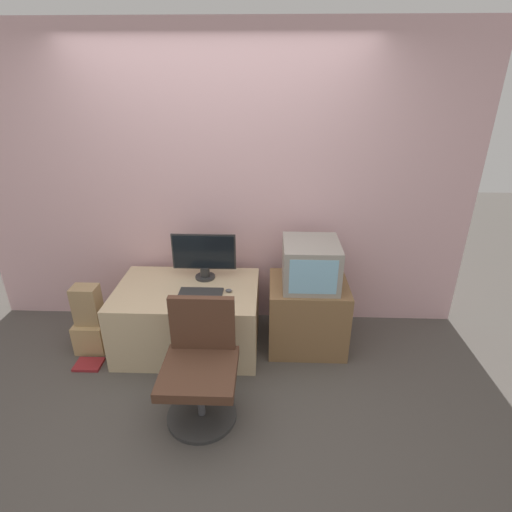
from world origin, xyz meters
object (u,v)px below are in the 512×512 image
at_px(main_monitor, 204,255).
at_px(cardboard_box_lower, 93,334).
at_px(book, 89,364).
at_px(crt_tv, 311,264).
at_px(office_chair, 200,369).
at_px(mouse, 229,291).
at_px(keyboard, 201,292).

relative_size(main_monitor, cardboard_box_lower, 2.05).
xyz_separation_m(cardboard_box_lower, book, (0.05, -0.25, -0.12)).
relative_size(crt_tv, office_chair, 0.57).
distance_m(main_monitor, crt_tv, 0.91).
bearing_deg(mouse, book, -166.73).
bearing_deg(crt_tv, office_chair, -134.22).
relative_size(main_monitor, crt_tv, 1.14).
xyz_separation_m(keyboard, crt_tv, (0.89, 0.12, 0.22)).
xyz_separation_m(keyboard, office_chair, (0.10, -0.70, -0.20)).
xyz_separation_m(office_chair, book, (-1.03, 0.44, -0.36)).
relative_size(keyboard, office_chair, 0.43).
relative_size(office_chair, book, 3.87).
bearing_deg(keyboard, book, -164.78).
height_order(keyboard, book, keyboard).
height_order(crt_tv, office_chair, crt_tv).
height_order(crt_tv, book, crt_tv).
bearing_deg(book, office_chair, -23.41).
distance_m(keyboard, book, 1.11).
xyz_separation_m(keyboard, cardboard_box_lower, (-0.97, -0.00, -0.44)).
bearing_deg(book, keyboard, 15.22).
distance_m(main_monitor, office_chair, 1.05).
distance_m(crt_tv, cardboard_box_lower, 1.98).
bearing_deg(book, mouse, 13.27).
xyz_separation_m(main_monitor, keyboard, (0.01, -0.27, -0.21)).
relative_size(mouse, cardboard_box_lower, 0.20).
height_order(crt_tv, cardboard_box_lower, crt_tv).
height_order(mouse, crt_tv, crt_tv).
xyz_separation_m(mouse, crt_tv, (0.67, 0.10, 0.21)).
relative_size(crt_tv, cardboard_box_lower, 1.80).
xyz_separation_m(main_monitor, office_chair, (0.10, -0.96, -0.41)).
relative_size(mouse, crt_tv, 0.11).
bearing_deg(office_chair, main_monitor, 96.15).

